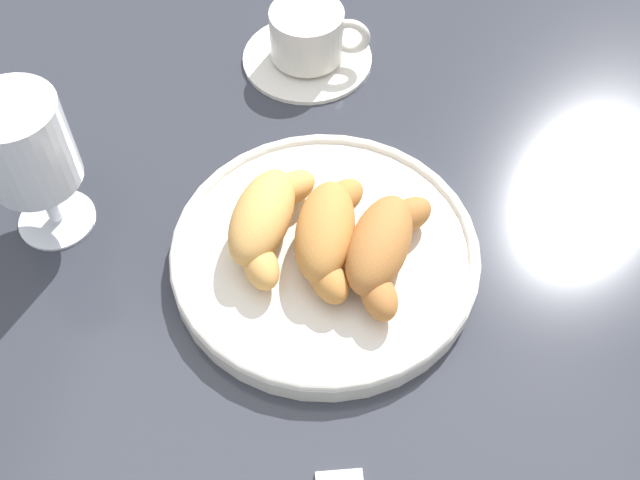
% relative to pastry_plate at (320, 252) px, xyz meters
% --- Properties ---
extents(ground_plane, '(2.20, 2.20, 0.00)m').
position_rel_pastry_plate_xyz_m(ground_plane, '(-0.02, 0.00, -0.01)').
color(ground_plane, '#2D3038').
extents(pastry_plate, '(0.26, 0.26, 0.02)m').
position_rel_pastry_plate_xyz_m(pastry_plate, '(0.00, 0.00, 0.00)').
color(pastry_plate, silver).
rests_on(pastry_plate, ground_plane).
extents(croissant_large, '(0.14, 0.08, 0.04)m').
position_rel_pastry_plate_xyz_m(croissant_large, '(-0.01, -0.05, 0.03)').
color(croissant_large, '#D6994C').
rests_on(croissant_large, pastry_plate).
extents(croissant_small, '(0.14, 0.06, 0.04)m').
position_rel_pastry_plate_xyz_m(croissant_small, '(0.00, 0.00, 0.03)').
color(croissant_small, '#BC7A38').
rests_on(croissant_small, pastry_plate).
extents(croissant_extra, '(0.13, 0.08, 0.04)m').
position_rel_pastry_plate_xyz_m(croissant_extra, '(0.01, 0.05, 0.03)').
color(croissant_extra, '#AD6B33').
rests_on(croissant_extra, pastry_plate).
extents(coffee_cup_near, '(0.14, 0.14, 0.06)m').
position_rel_pastry_plate_xyz_m(coffee_cup_near, '(-0.25, -0.05, 0.01)').
color(coffee_cup_near, silver).
rests_on(coffee_cup_near, ground_plane).
extents(juice_glass_left, '(0.08, 0.08, 0.14)m').
position_rel_pastry_plate_xyz_m(juice_glass_left, '(-0.01, -0.24, 0.08)').
color(juice_glass_left, white).
rests_on(juice_glass_left, ground_plane).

